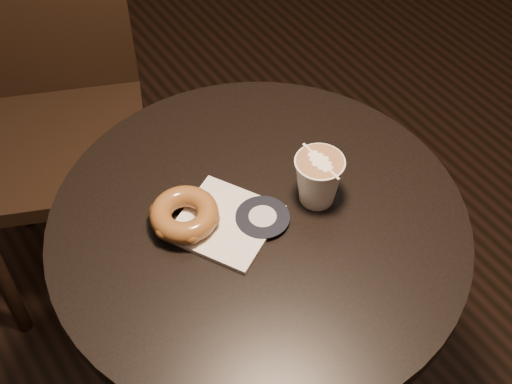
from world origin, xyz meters
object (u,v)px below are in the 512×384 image
(doughnut, at_px, (184,214))
(latte_cup, at_px, (318,180))
(chair, at_px, (45,80))
(pastry_bag, at_px, (226,223))
(cafe_table, at_px, (258,287))

(doughnut, distance_m, latte_cup, 0.23)
(chair, bearing_deg, pastry_bag, -61.62)
(doughnut, relative_size, latte_cup, 1.22)
(cafe_table, height_order, latte_cup, latte_cup)
(cafe_table, distance_m, doughnut, 0.26)
(cafe_table, bearing_deg, doughnut, 149.30)
(cafe_table, height_order, pastry_bag, pastry_bag)
(pastry_bag, bearing_deg, latte_cup, -42.66)
(chair, bearing_deg, doughnut, -66.13)
(doughnut, bearing_deg, pastry_bag, -33.66)
(cafe_table, xyz_separation_m, pastry_bag, (-0.05, 0.02, 0.20))
(pastry_bag, bearing_deg, cafe_table, -56.15)
(latte_cup, bearing_deg, cafe_table, 173.00)
(chair, relative_size, latte_cup, 11.53)
(cafe_table, xyz_separation_m, doughnut, (-0.10, 0.06, 0.23))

